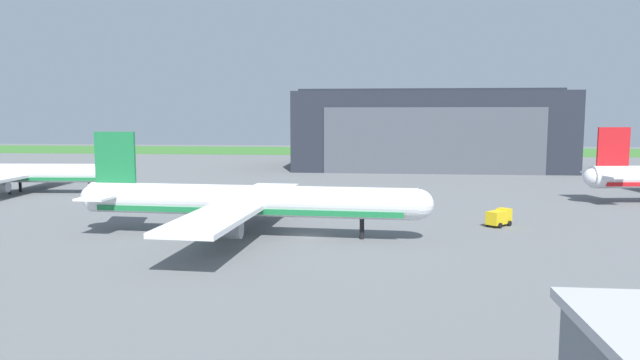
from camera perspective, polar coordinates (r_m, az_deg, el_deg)
name	(u,v)px	position (r m, az deg, el deg)	size (l,w,h in m)	color
ground_plane	(307,236)	(72.59, -1.29, -5.54)	(440.00, 440.00, 0.00)	slate
grass_field_strip	(358,151)	(246.39, 3.78, 2.88)	(440.00, 56.00, 0.08)	#3C7730
maintenance_hangar	(427,130)	(169.94, 10.55, 4.87)	(74.02, 39.05, 22.59)	#232833
airliner_near_left	(248,202)	(72.78, -7.17, -2.14)	(45.29, 40.52, 12.94)	white
airliner_far_left	(21,174)	(125.84, -27.39, 0.55)	(41.98, 34.61, 11.89)	white
stair_truck	(499,217)	(82.37, 17.27, -3.52)	(3.95, 4.11, 2.31)	yellow
pushback_tractor	(270,194)	(102.05, -4.93, -1.36)	(3.12, 4.37, 2.37)	#335693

